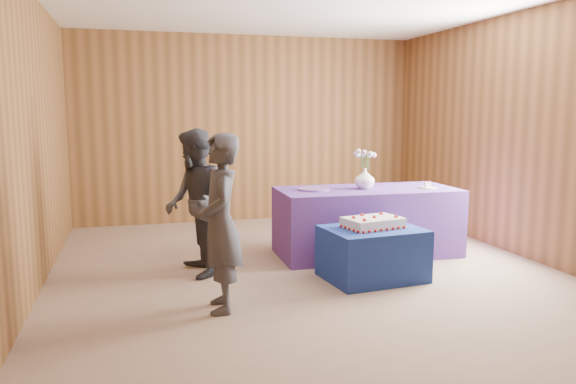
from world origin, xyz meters
name	(u,v)px	position (x,y,z in m)	size (l,w,h in m)	color
ground	(310,275)	(0.00, 0.00, 0.00)	(6.00, 6.00, 0.00)	gray
room_shell	(311,91)	(0.00, 0.00, 1.80)	(5.04, 6.04, 2.72)	brown
cake_table	(372,254)	(0.54, -0.29, 0.25)	(0.90, 0.70, 0.50)	navy
serving_table	(367,222)	(0.87, 0.61, 0.38)	(2.00, 0.90, 0.75)	#533798
sheet_cake	(373,223)	(0.55, -0.26, 0.55)	(0.63, 0.49, 0.13)	silver
vase	(365,178)	(0.84, 0.61, 0.87)	(0.22, 0.22, 0.23)	white
flower_spray	(365,153)	(0.84, 0.61, 1.15)	(0.25, 0.25, 0.20)	#2A6026
platter	(314,189)	(0.26, 0.67, 0.76)	(0.35, 0.35, 0.02)	#7652A4
plate	(428,188)	(1.54, 0.47, 0.76)	(0.20, 0.20, 0.01)	silver
cake_slice	(428,184)	(1.54, 0.47, 0.79)	(0.07, 0.06, 0.08)	silver
knife	(437,190)	(1.57, 0.31, 0.75)	(0.26, 0.02, 0.00)	silver
guest_left	(221,223)	(-0.99, -0.75, 0.72)	(0.53, 0.34, 1.44)	#33343C
guest_right	(195,203)	(-1.08, 0.28, 0.72)	(0.70, 0.55, 1.45)	#303139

